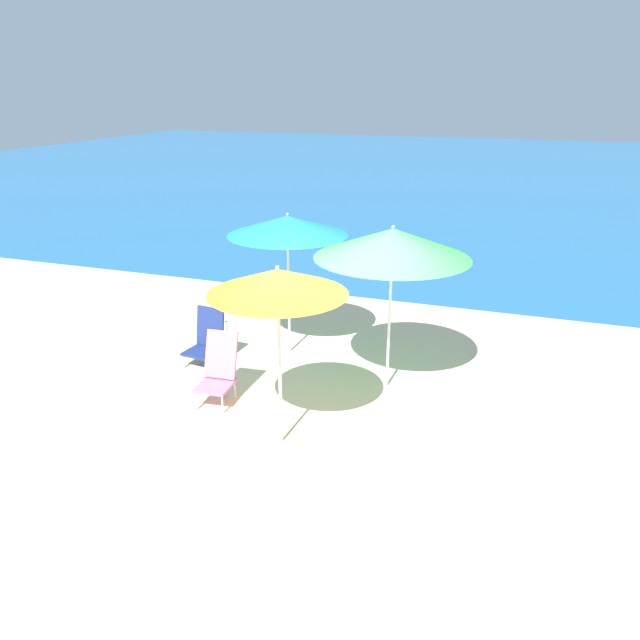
# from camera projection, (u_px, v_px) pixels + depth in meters

# --- Properties ---
(ground_plane) EXTENTS (60.00, 60.00, 0.00)m
(ground_plane) POSITION_uv_depth(u_px,v_px,m) (331.00, 429.00, 7.50)
(ground_plane) COLOR beige
(sea_water) EXTENTS (60.00, 40.00, 0.01)m
(sea_water) POSITION_uv_depth(u_px,v_px,m) (497.00, 172.00, 29.46)
(sea_water) COLOR #23669E
(sea_water) RESTS_ON ground
(beach_umbrella_green) EXTENTS (2.01, 2.01, 2.24)m
(beach_umbrella_green) POSITION_uv_depth(u_px,v_px,m) (393.00, 243.00, 7.86)
(beach_umbrella_green) COLOR white
(beach_umbrella_green) RESTS_ON ground
(beach_umbrella_teal) EXTENTS (1.77, 1.77, 2.16)m
(beach_umbrella_teal) POSITION_uv_depth(u_px,v_px,m) (287.00, 226.00, 9.00)
(beach_umbrella_teal) COLOR white
(beach_umbrella_teal) RESTS_ON ground
(beach_umbrella_orange) EXTENTS (1.51, 1.51, 2.12)m
(beach_umbrella_orange) POSITION_uv_depth(u_px,v_px,m) (278.00, 282.00, 6.56)
(beach_umbrella_orange) COLOR white
(beach_umbrella_orange) RESTS_ON ground
(beach_chair_pink) EXTENTS (0.47, 0.64, 0.90)m
(beach_chair_pink) POSITION_uv_depth(u_px,v_px,m) (218.00, 369.00, 8.05)
(beach_chair_pink) COLOR silver
(beach_chair_pink) RESTS_ON ground
(beach_chair_navy) EXTENTS (0.52, 0.57, 0.82)m
(beach_chair_navy) POSITION_uv_depth(u_px,v_px,m) (207.00, 338.00, 9.18)
(beach_chair_navy) COLOR silver
(beach_chair_navy) RESTS_ON ground
(water_bottle) EXTENTS (0.06, 0.06, 0.28)m
(water_bottle) POSITION_uv_depth(u_px,v_px,m) (226.00, 331.00, 10.21)
(water_bottle) COLOR #8CCCEA
(water_bottle) RESTS_ON ground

